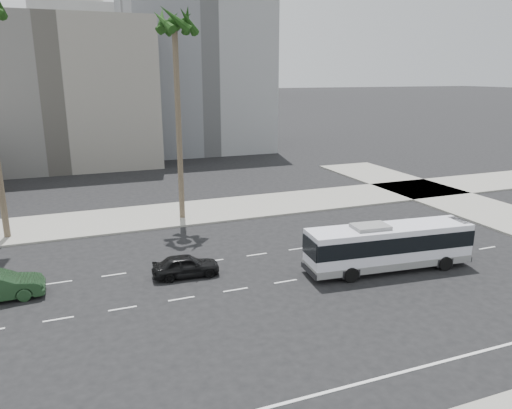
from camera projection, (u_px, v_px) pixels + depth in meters
name	position (u px, v px, depth m)	size (l,w,h in m)	color
ground	(286.00, 282.00, 27.28)	(700.00, 700.00, 0.00)	black
sidewalk_north	(210.00, 210.00, 41.20)	(120.00, 7.00, 0.15)	gray
midrise_beige_west	(54.00, 93.00, 61.19)	(24.00, 18.00, 18.00)	slate
midrise_gray_center	(193.00, 63.00, 73.42)	(20.00, 20.00, 26.00)	slate
civic_tower	(75.00, 17.00, 241.19)	(42.00, 42.00, 129.00)	beige
highrise_right	(177.00, 25.00, 240.64)	(26.00, 26.00, 70.00)	slate
highrise_far	(209.00, 40.00, 277.66)	(22.00, 22.00, 60.00)	slate
city_bus	(389.00, 245.00, 28.64)	(10.32, 3.21, 2.91)	silver
car_a	(186.00, 266.00, 27.87)	(3.86, 1.55, 1.32)	black
palm_near	(175.00, 28.00, 35.23)	(4.79, 4.79, 16.12)	brown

